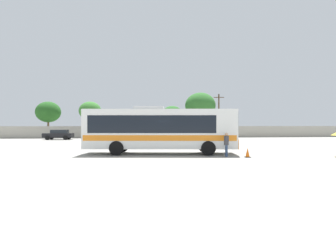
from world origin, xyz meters
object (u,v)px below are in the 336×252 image
parked_car_leftmost_black (59,134)px  utility_pole_near (219,114)px  roadside_tree_midleft (90,111)px  roadside_tree_right (200,106)px  attendant_by_bus_door (226,143)px  parked_car_third_silver (142,134)px  parked_car_second_grey (102,134)px  roadside_tree_midright (172,115)px  traffic_cone_on_apron (248,153)px  coach_bus_white_orange (159,129)px  parked_car_rightmost_maroon (186,134)px  roadside_tree_left (48,112)px

parked_car_leftmost_black → utility_pole_near: utility_pole_near is taller
utility_pole_near → roadside_tree_midleft: utility_pole_near is taller
utility_pole_near → roadside_tree_right: size_ratio=0.94×
attendant_by_bus_door → parked_car_third_silver: size_ratio=0.37×
parked_car_third_silver → roadside_tree_right: roadside_tree_right is taller
parked_car_second_grey → roadside_tree_midright: (11.64, 10.27, 3.09)m
attendant_by_bus_door → parked_car_second_grey: 26.38m
attendant_by_bus_door → roadside_tree_midright: (0.42, 34.15, 2.97)m
parked_car_leftmost_black → traffic_cone_on_apron: size_ratio=6.52×
coach_bus_white_orange → attendant_by_bus_door: coach_bus_white_orange is taller
attendant_by_bus_door → parked_car_rightmost_maroon: attendant_by_bus_door is taller
coach_bus_white_orange → roadside_tree_left: bearing=118.9°
roadside_tree_midright → roadside_tree_right: bearing=-12.2°
parked_car_leftmost_black → parked_car_third_silver: size_ratio=0.94×
roadside_tree_midright → traffic_cone_on_apron: size_ratio=8.83×
attendant_by_bus_door → parked_car_leftmost_black: bearing=125.9°
parked_car_third_silver → parked_car_rightmost_maroon: parked_car_rightmost_maroon is taller
roadside_tree_right → traffic_cone_on_apron: roadside_tree_right is taller
attendant_by_bus_door → roadside_tree_midright: size_ratio=0.29×
parked_car_leftmost_black → parked_car_rightmost_maroon: bearing=0.7°
parked_car_rightmost_maroon → roadside_tree_midleft: (-15.52, 7.72, 3.74)m
roadside_tree_midright → roadside_tree_left: bearing=-178.5°
coach_bus_white_orange → parked_car_third_silver: size_ratio=2.57×
parked_car_second_grey → roadside_tree_left: roadside_tree_left is taller
attendant_by_bus_door → parked_car_leftmost_black: attendant_by_bus_door is taller
attendant_by_bus_door → roadside_tree_left: 40.13m
parked_car_leftmost_black → roadside_tree_midright: 20.73m
parked_car_leftmost_black → parked_car_rightmost_maroon: parked_car_rightmost_maroon is taller
parked_car_rightmost_maroon → roadside_tree_midright: (-0.85, 9.81, 3.10)m
parked_car_third_silver → roadside_tree_right: bearing=37.7°
parked_car_leftmost_black → roadside_tree_left: roadside_tree_left is taller
attendant_by_bus_door → parked_car_second_grey: bearing=115.2°
roadside_tree_midright → roadside_tree_right: (5.09, -1.10, 1.78)m
parked_car_second_grey → roadside_tree_midright: bearing=41.4°
parked_car_rightmost_maroon → utility_pole_near: bearing=41.4°
parked_car_second_grey → traffic_cone_on_apron: 27.48m
roadside_tree_midleft → roadside_tree_right: size_ratio=0.77×
coach_bus_white_orange → parked_car_second_grey: (-6.71, 21.45, -1.10)m
roadside_tree_midleft → parked_car_leftmost_black: bearing=-111.9°
attendant_by_bus_door → traffic_cone_on_apron: bearing=-24.6°
coach_bus_white_orange → parked_car_rightmost_maroon: (5.78, 21.91, -1.11)m
parked_car_second_grey → utility_pole_near: (19.51, 6.66, 3.17)m
utility_pole_near → parked_car_rightmost_maroon: bearing=-138.6°
roadside_tree_midleft → roadside_tree_midright: roadside_tree_midleft is taller
parked_car_third_silver → utility_pole_near: bearing=23.3°
roadside_tree_midleft → attendant_by_bus_door: bearing=-66.0°
roadside_tree_midright → parked_car_rightmost_maroon: bearing=-85.0°
parked_car_second_grey → roadside_tree_midleft: roadside_tree_midleft is taller
parked_car_second_grey → parked_car_third_silver: (5.90, 0.79, -0.05)m
parked_car_rightmost_maroon → utility_pole_near: (7.02, 6.20, 3.17)m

